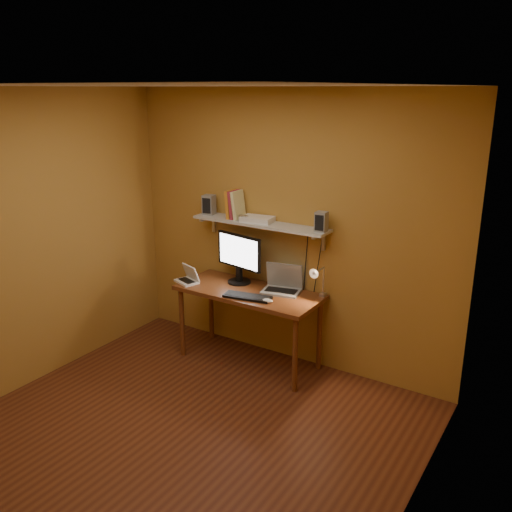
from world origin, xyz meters
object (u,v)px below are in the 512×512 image
Objects in this scene: desk at (249,299)px; shelf_camera at (243,218)px; mouse at (268,301)px; monitor at (239,256)px; keyboard at (247,297)px; wall_shelf at (260,224)px; router at (258,219)px; laptop at (283,284)px; speaker_right at (321,222)px; speaker_left at (209,205)px; netbook at (189,277)px; desk_lamp at (318,278)px.

shelf_camera is at bearing 138.07° from desk.
mouse is 0.93× the size of shelf_camera.
monitor reaches higher than keyboard.
monitor is (-0.20, -0.07, -0.33)m from wall_shelf.
desk is 2.60× the size of monitor.
desk is 4.73× the size of router.
keyboard is 0.21m from mouse.
laptop is 0.74m from speaker_right.
laptop is 0.89× the size of keyboard.
speaker_right is at bearing -0.22° from wall_shelf.
monitor is 0.64m from mouse.
keyboard is (-0.18, -0.33, -0.06)m from laptop.
keyboard is at bearing -35.32° from monitor.
keyboard is (0.29, -0.30, -0.26)m from monitor.
speaker_left reaches higher than mouse.
shelf_camera is at bearing 139.64° from mouse.
laptop is at bearing -178.77° from speaker_right.
desk is 0.76m from router.
speaker_left is 0.66× the size of router.
shelf_camera reaches higher than keyboard.
router is (0.60, 0.33, 0.60)m from netbook.
mouse is at bearing -10.84° from keyboard.
monitor is 0.39m from shelf_camera.
speaker_right reaches higher than desk_lamp.
speaker_right is (-0.02, 0.07, 0.50)m from desk_lamp.
keyboard is (0.73, -0.04, -0.04)m from netbook.
laptop is at bearing -7.35° from wall_shelf.
speaker_left reaches higher than wall_shelf.
wall_shelf is 2.60× the size of monitor.
desk is 1.04m from speaker_right.
wall_shelf is at bearing 46.64° from netbook.
speaker_left is (-0.88, 0.05, 0.65)m from laptop.
desk_lamp is at bearing -0.30° from shelf_camera.
netbook is at bearing 165.85° from keyboard.
laptop is 3.89× the size of mouse.
desk is 0.73m from desk_lamp.
desk_lamp is 0.92m from shelf_camera.
keyboard is at bearing -37.79° from speaker_left.
mouse is (0.31, -0.17, 0.10)m from desk.
shelf_camera reaches higher than laptop.
shelf_camera is (-0.24, 0.30, 0.64)m from keyboard.
desk_lamp is at bearing 9.98° from monitor.
keyboard is 4.04× the size of shelf_camera.
laptop is at bearing -7.48° from router.
desk_lamp reaches higher than keyboard.
speaker_left reaches higher than laptop.
laptop is 0.95m from netbook.
laptop is at bearing 3.73° from shelf_camera.
desk_lamp is (1.29, 0.25, 0.16)m from netbook.
laptop is at bearing 29.48° from desk.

